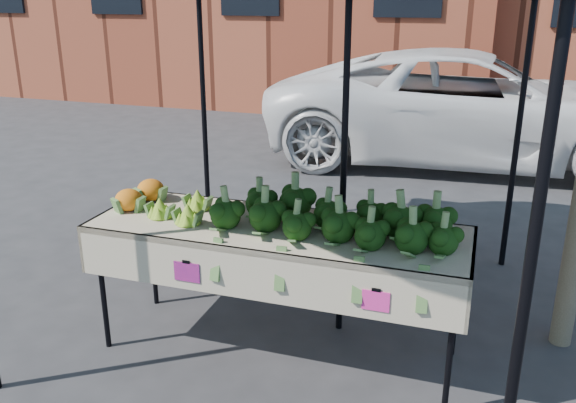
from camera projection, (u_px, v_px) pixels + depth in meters
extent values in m
plane|color=#2A2A2D|center=(279.00, 360.00, 3.95)|extent=(90.00, 90.00, 0.00)
cube|color=beige|center=(278.00, 290.00, 3.92)|extent=(2.41, 0.84, 0.90)
cube|color=#F22D8C|center=(186.00, 271.00, 3.61)|extent=(0.17, 0.01, 0.12)
cube|color=#E82C94|center=(374.00, 302.00, 3.25)|extent=(0.17, 0.01, 0.12)
ellipsoid|color=#18340F|center=(334.00, 212.00, 3.64)|extent=(1.54, 0.57, 0.26)
ellipsoid|color=#94BF2E|center=(182.00, 200.00, 3.93)|extent=(0.43, 0.47, 0.20)
ellipsoid|color=orange|center=(140.00, 193.00, 4.12)|extent=(0.23, 0.43, 0.18)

